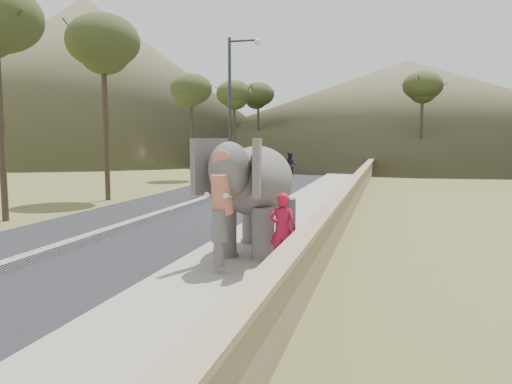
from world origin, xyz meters
TOP-DOWN VIEW (x-y plane):
  - ground at (0.00, 0.00)m, footprint 160.00×160.00m
  - road at (-5.00, 10.00)m, footprint 7.00×120.00m
  - median at (-5.00, 10.00)m, footprint 0.35×120.00m
  - walkway at (0.00, 10.00)m, footprint 3.00×120.00m
  - parapet at (1.65, 10.00)m, footprint 0.30×120.00m
  - lamppost at (-4.69, 17.83)m, footprint 1.76×0.36m
  - signboard at (-4.50, 17.78)m, footprint 0.60×0.08m
  - hill_left at (-38.00, 55.00)m, footprint 60.00×60.00m
  - hill_far at (5.00, 70.00)m, footprint 80.00×80.00m
  - elephant_and_man at (0.02, 4.63)m, footprint 2.37×3.92m
  - motorcyclist at (-3.59, 25.09)m, footprint 1.56×1.63m
  - trees at (1.65, 28.93)m, footprint 46.90×40.83m

SIDE VIEW (x-z plane):
  - ground at x=0.00m, z-range 0.00..0.00m
  - road at x=-5.00m, z-range 0.00..0.03m
  - walkway at x=0.00m, z-range 0.00..0.15m
  - median at x=-5.00m, z-range 0.00..0.22m
  - parapet at x=1.65m, z-range 0.00..1.10m
  - motorcyclist at x=-3.59m, z-range -0.19..1.79m
  - elephant_and_man at x=0.02m, z-range 0.14..2.86m
  - signboard at x=-4.50m, z-range 0.44..2.84m
  - trees at x=1.65m, z-range -0.45..8.48m
  - lamppost at x=-4.69m, z-range 0.87..8.87m
  - hill_far at x=5.00m, z-range 0.00..14.00m
  - hill_left at x=-38.00m, z-range 0.00..22.00m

